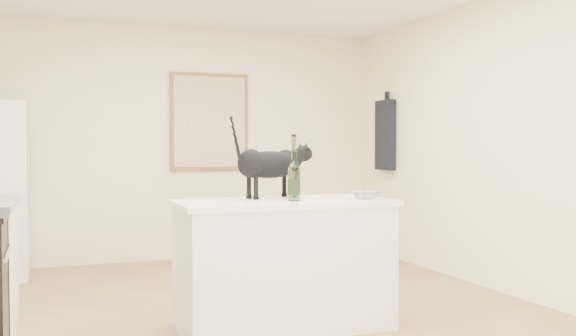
% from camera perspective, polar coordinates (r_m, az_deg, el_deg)
% --- Properties ---
extents(floor, '(5.50, 5.50, 0.00)m').
position_cam_1_polar(floor, '(4.69, -2.44, -13.76)').
color(floor, '#A37F56').
rests_on(floor, ground).
extents(wall_back, '(4.50, 0.00, 4.50)m').
position_cam_1_polar(wall_back, '(7.18, -9.49, 2.18)').
color(wall_back, beige).
rests_on(wall_back, ground).
extents(wall_front, '(4.50, 0.00, 4.50)m').
position_cam_1_polar(wall_front, '(2.10, 22.24, 2.55)').
color(wall_front, beige).
rests_on(wall_front, ground).
extents(wall_right, '(0.00, 5.50, 5.50)m').
position_cam_1_polar(wall_right, '(5.65, 19.72, 2.14)').
color(wall_right, beige).
rests_on(wall_right, ground).
extents(island_base, '(1.44, 0.67, 0.86)m').
position_cam_1_polar(island_base, '(4.44, -0.37, -8.96)').
color(island_base, white).
rests_on(island_base, floor).
extents(island_top, '(1.50, 0.70, 0.04)m').
position_cam_1_polar(island_top, '(4.38, -0.38, -3.17)').
color(island_top, white).
rests_on(island_top, island_base).
extents(artwork_frame, '(0.90, 0.03, 1.10)m').
position_cam_1_polar(artwork_frame, '(7.22, -7.11, 4.17)').
color(artwork_frame, brown).
rests_on(artwork_frame, wall_back).
extents(artwork_canvas, '(0.82, 0.00, 1.02)m').
position_cam_1_polar(artwork_canvas, '(7.20, -7.08, 4.18)').
color(artwork_canvas, beige).
rests_on(artwork_canvas, wall_back).
extents(hanging_garment, '(0.08, 0.34, 0.80)m').
position_cam_1_polar(hanging_garment, '(7.30, 8.78, 2.96)').
color(hanging_garment, black).
rests_on(hanging_garment, wall_right).
extents(black_cat, '(0.64, 0.34, 0.43)m').
position_cam_1_polar(black_cat, '(4.51, -1.71, -0.02)').
color(black_cat, black).
rests_on(black_cat, island_top).
extents(wine_bottle, '(0.11, 0.11, 0.40)m').
position_cam_1_polar(wine_bottle, '(4.29, 0.54, -0.33)').
color(wine_bottle, '#305F26').
rests_on(wine_bottle, island_top).
extents(glass_bowl, '(0.30, 0.30, 0.06)m').
position_cam_1_polar(glass_bowl, '(4.49, 7.07, -2.44)').
color(glass_bowl, silver).
rests_on(glass_bowl, island_top).
extents(fridge_paper, '(0.01, 0.14, 0.17)m').
position_cam_1_polar(fridge_paper, '(6.62, -22.49, 1.08)').
color(fridge_paper, beige).
rests_on(fridge_paper, fridge).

